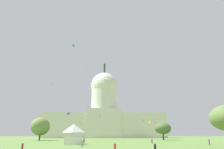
{
  "coord_description": "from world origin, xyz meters",
  "views": [
    {
      "loc": [
        -2.53,
        -26.21,
        2.9
      ],
      "look_at": [
        2.52,
        92.15,
        36.14
      ],
      "focal_mm": 34.43,
      "sensor_mm": 36.0,
      "label": 1
    }
  ],
  "objects": [
    {
      "name": "kite_white_high",
      "position": [
        -15.49,
        93.64,
        42.22
      ],
      "size": [
        0.76,
        0.94,
        4.49
      ],
      "rotation": [
        0.0,
        0.0,
        0.28
      ],
      "color": "white"
    },
    {
      "name": "kite_pink_low",
      "position": [
        -3.42,
        43.37,
        8.55
      ],
      "size": [
        0.33,
        0.8,
        1.1
      ],
      "rotation": [
        0.0,
        0.0,
        3.65
      ],
      "color": "pink"
    },
    {
      "name": "person_grey_edge_east",
      "position": [
        -7.54,
        29.38,
        0.7
      ],
      "size": [
        0.67,
        0.67,
        1.57
      ],
      "rotation": [
        0.0,
        0.0,
        4.11
      ],
      "color": "gray",
      "rests_on": "ground_plane"
    },
    {
      "name": "person_black_lawn_far_right",
      "position": [
        -9.4,
        57.52,
        0.77
      ],
      "size": [
        0.44,
        0.44,
        1.68
      ],
      "rotation": [
        0.0,
        0.0,
        6.21
      ],
      "color": "black",
      "rests_on": "ground_plane"
    },
    {
      "name": "kite_green_high",
      "position": [
        -14.61,
        54.0,
        37.35
      ],
      "size": [
        0.9,
        1.2,
        1.36
      ],
      "rotation": [
        0.0,
        0.0,
        3.23
      ],
      "color": "green"
    },
    {
      "name": "kite_black_low",
      "position": [
        -15.49,
        109.58,
        11.96
      ],
      "size": [
        1.55,
        1.91,
        3.29
      ],
      "rotation": [
        0.0,
        0.0,
        1.06
      ],
      "color": "black"
    },
    {
      "name": "person_purple_edge_west",
      "position": [
        28.72,
        38.29,
        0.8
      ],
      "size": [
        0.5,
        0.5,
        1.74
      ],
      "rotation": [
        0.0,
        0.0,
        2.01
      ],
      "color": "#703D93",
      "rests_on": "ground_plane"
    },
    {
      "name": "tree_west_near",
      "position": [
        -35.11,
        90.95,
        7.06
      ],
      "size": [
        12.32,
        13.4,
        11.68
      ],
      "color": "#42301E",
      "rests_on": "ground_plane"
    },
    {
      "name": "event_tent",
      "position": [
        -11.71,
        44.73,
        3.2
      ],
      "size": [
        5.3,
        6.08,
        6.14
      ],
      "rotation": [
        0.0,
        0.0,
        0.02
      ],
      "color": "white",
      "rests_on": "ground_plane"
    },
    {
      "name": "kite_turquoise_low",
      "position": [
        -24.87,
        154.48,
        11.09
      ],
      "size": [
        1.28,
        1.6,
        0.18
      ],
      "rotation": [
        0.0,
        0.0,
        4.26
      ],
      "color": "teal"
    },
    {
      "name": "kite_lime_high",
      "position": [
        -37.77,
        122.38,
        36.93
      ],
      "size": [
        0.51,
        0.48,
        1.13
      ],
      "rotation": [
        0.0,
        0.0,
        2.94
      ],
      "color": "#8CD133"
    },
    {
      "name": "person_red_back_left",
      "position": [
        -0.57,
        9.26,
        0.8
      ],
      "size": [
        0.49,
        0.49,
        1.73
      ],
      "rotation": [
        0.0,
        0.0,
        1.21
      ],
      "color": "red",
      "rests_on": "ground_plane"
    },
    {
      "name": "kite_orange_low",
      "position": [
        -7.28,
        117.37,
        13.44
      ],
      "size": [
        1.68,
        1.4,
        0.29
      ],
      "rotation": [
        0.0,
        0.0,
        5.84
      ],
      "color": "orange"
    },
    {
      "name": "capitol_building",
      "position": [
        -1.29,
        183.28,
        21.41
      ],
      "size": [
        115.59,
        26.46,
        73.0
      ],
      "color": "silver",
      "rests_on": "ground_plane"
    },
    {
      "name": "kite_magenta_low",
      "position": [
        37.46,
        141.16,
        11.83
      ],
      "size": [
        1.12,
        1.12,
        0.82
      ],
      "rotation": [
        0.0,
        0.0,
        3.94
      ],
      "color": "#D1339E"
    },
    {
      "name": "kite_yellow_low",
      "position": [
        19.22,
        72.97,
        8.4
      ],
      "size": [
        1.22,
        1.22,
        4.13
      ],
      "rotation": [
        0.0,
        0.0,
        0.45
      ],
      "color": "yellow"
    },
    {
      "name": "kite_violet_low",
      "position": [
        -19.33,
        80.73,
        12.83
      ],
      "size": [
        1.34,
        1.36,
        3.94
      ],
      "rotation": [
        0.0,
        0.0,
        2.55
      ],
      "color": "purple"
    },
    {
      "name": "person_black_front_left",
      "position": [
        6.05,
        10.27,
        0.75
      ],
      "size": [
        0.46,
        0.46,
        1.63
      ],
      "rotation": [
        0.0,
        0.0,
        1.29
      ],
      "color": "black",
      "rests_on": "ground_plane"
    },
    {
      "name": "tree_east_far",
      "position": [
        31.09,
        95.93,
        6.25
      ],
      "size": [
        11.84,
        11.56,
        9.4
      ],
      "color": "#42301E",
      "rests_on": "ground_plane"
    },
    {
      "name": "person_purple_front_right",
      "position": [
        14.61,
        50.91,
        0.75
      ],
      "size": [
        0.55,
        0.55,
        1.67
      ],
      "rotation": [
        0.0,
        0.0,
        3.39
      ],
      "color": "#703D93",
      "rests_on": "ground_plane"
    },
    {
      "name": "person_maroon_back_center",
      "position": [
        -18.04,
        18.3,
        0.66
      ],
      "size": [
        0.5,
        0.5,
        1.46
      ],
      "rotation": [
        0.0,
        0.0,
        2.04
      ],
      "color": "maroon",
      "rests_on": "ground_plane"
    },
    {
      "name": "kite_gold_low",
      "position": [
        21.2,
        99.85,
        10.99
      ],
      "size": [
        0.76,
        0.69,
        1.2
      ],
      "rotation": [
        0.0,
        0.0,
        1.87
      ],
      "color": "gold"
    }
  ]
}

